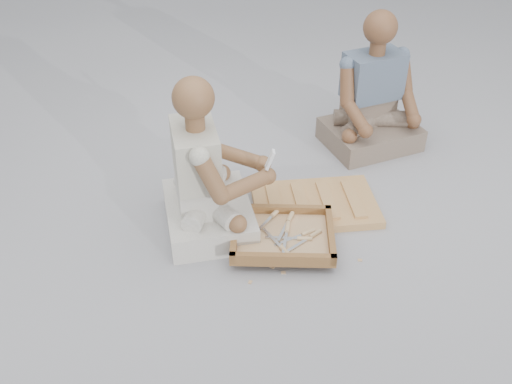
{
  "coord_description": "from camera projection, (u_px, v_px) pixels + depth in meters",
  "views": [
    {
      "loc": [
        -0.27,
        -1.86,
        1.81
      ],
      "look_at": [
        -0.13,
        0.2,
        0.3
      ],
      "focal_mm": 40.0,
      "sensor_mm": 36.0,
      "label": 1
    }
  ],
  "objects": [
    {
      "name": "wood_chip_5",
      "position": [
        321.0,
        234.0,
        2.78
      ],
      "size": [
        0.02,
        0.02,
        0.0
      ],
      "primitive_type": "cube",
      "rotation": [
        0.0,
        0.0,
        2.14
      ],
      "color": "tan",
      "rests_on": "ground"
    },
    {
      "name": "wood_chip_9",
      "position": [
        302.0,
        228.0,
        2.82
      ],
      "size": [
        0.02,
        0.02,
        0.0
      ],
      "primitive_type": "cube",
      "rotation": [
        0.0,
        0.0,
        0.01
      ],
      "color": "tan",
      "rests_on": "ground"
    },
    {
      "name": "mobile_phone",
      "position": [
        270.0,
        160.0,
        2.63
      ],
      "size": [
        0.05,
        0.04,
        0.1
      ],
      "rotation": [
        -0.35,
        0.0,
        -1.59
      ],
      "color": "white",
      "rests_on": "craftsman"
    },
    {
      "name": "companion",
      "position": [
        373.0,
        103.0,
        3.32
      ],
      "size": [
        0.62,
        0.56,
        0.81
      ],
      "rotation": [
        0.0,
        0.0,
        3.47
      ],
      "color": "#7D695A",
      "rests_on": "ground"
    },
    {
      "name": "chisel_2",
      "position": [
        312.0,
        236.0,
        2.67
      ],
      "size": [
        0.19,
        0.15,
        0.02
      ],
      "rotation": [
        0.0,
        0.0,
        0.65
      ],
      "color": "silver",
      "rests_on": "tool_tray"
    },
    {
      "name": "wood_chip_8",
      "position": [
        272.0,
        267.0,
        2.6
      ],
      "size": [
        0.02,
        0.02,
        0.0
      ],
      "primitive_type": "cube",
      "rotation": [
        0.0,
        0.0,
        2.44
      ],
      "color": "tan",
      "rests_on": "ground"
    },
    {
      "name": "chisel_6",
      "position": [
        304.0,
        234.0,
        2.69
      ],
      "size": [
        0.21,
        0.11,
        0.02
      ],
      "rotation": [
        0.0,
        0.0,
        0.44
      ],
      "color": "silver",
      "rests_on": "tool_tray"
    },
    {
      "name": "wood_chip_4",
      "position": [
        217.0,
        221.0,
        2.87
      ],
      "size": [
        0.02,
        0.02,
        0.0
      ],
      "primitive_type": "cube",
      "rotation": [
        0.0,
        0.0,
        1.2
      ],
      "color": "tan",
      "rests_on": "ground"
    },
    {
      "name": "chisel_0",
      "position": [
        282.0,
        248.0,
        2.6
      ],
      "size": [
        0.12,
        0.2,
        0.02
      ],
      "rotation": [
        0.0,
        0.0,
        -1.09
      ],
      "color": "silver",
      "rests_on": "tool_tray"
    },
    {
      "name": "wood_chip_7",
      "position": [
        250.0,
        282.0,
        2.52
      ],
      "size": [
        0.02,
        0.02,
        0.0
      ],
      "primitive_type": "cube",
      "rotation": [
        0.0,
        0.0,
        1.13
      ],
      "color": "tan",
      "rests_on": "ground"
    },
    {
      "name": "craftsman",
      "position": [
        206.0,
        180.0,
        2.68
      ],
      "size": [
        0.57,
        0.57,
        0.8
      ],
      "rotation": [
        0.0,
        0.0,
        -1.42
      ],
      "color": "beige",
      "rests_on": "ground"
    },
    {
      "name": "carved_panel",
      "position": [
        315.0,
        205.0,
        2.95
      ],
      "size": [
        0.65,
        0.45,
        0.04
      ],
      "primitive_type": "cube",
      "rotation": [
        0.0,
        0.0,
        0.05
      ],
      "color": "#AB7242",
      "rests_on": "ground"
    },
    {
      "name": "wood_chip_6",
      "position": [
        321.0,
        261.0,
        2.63
      ],
      "size": [
        0.02,
        0.02,
        0.0
      ],
      "primitive_type": "cube",
      "rotation": [
        0.0,
        0.0,
        3.12
      ],
      "color": "tan",
      "rests_on": "ground"
    },
    {
      "name": "chisel_4",
      "position": [
        275.0,
        213.0,
        2.81
      ],
      "size": [
        0.15,
        0.19,
        0.02
      ],
      "rotation": [
        0.0,
        0.0,
        0.93
      ],
      "color": "silver",
      "rests_on": "tool_tray"
    },
    {
      "name": "chisel_5",
      "position": [
        273.0,
        215.0,
        2.79
      ],
      "size": [
        0.14,
        0.19,
        0.02
      ],
      "rotation": [
        0.0,
        0.0,
        0.94
      ],
      "color": "silver",
      "rests_on": "tool_tray"
    },
    {
      "name": "wood_chip_3",
      "position": [
        334.0,
        195.0,
        3.05
      ],
      "size": [
        0.02,
        0.02,
        0.0
      ],
      "primitive_type": "cube",
      "rotation": [
        0.0,
        0.0,
        2.4
      ],
      "color": "tan",
      "rests_on": "ground"
    },
    {
      "name": "chisel_7",
      "position": [
        289.0,
        220.0,
        2.76
      ],
      "size": [
        0.11,
        0.21,
        0.02
      ],
      "rotation": [
        0.0,
        0.0,
        1.15
      ],
      "color": "silver",
      "rests_on": "tool_tray"
    },
    {
      "name": "wood_chip_0",
      "position": [
        283.0,
        273.0,
        2.57
      ],
      "size": [
        0.02,
        0.02,
        0.0
      ],
      "primitive_type": "cube",
      "rotation": [
        0.0,
        0.0,
        3.07
      ],
      "color": "tan",
      "rests_on": "ground"
    },
    {
      "name": "ground",
      "position": [
        287.0,
        270.0,
        2.58
      ],
      "size": [
        60.0,
        60.0,
        0.0
      ],
      "primitive_type": "plane",
      "color": "#9D9CA2",
      "rests_on": "ground"
    },
    {
      "name": "chisel_1",
      "position": [
        300.0,
        239.0,
        2.66
      ],
      "size": [
        0.22,
        0.05,
        0.02
      ],
      "rotation": [
        0.0,
        0.0,
        -0.14
      ],
      "color": "silver",
      "rests_on": "tool_tray"
    },
    {
      "name": "wood_chip_1",
      "position": [
        279.0,
        221.0,
        2.86
      ],
      "size": [
        0.02,
        0.02,
        0.0
      ],
      "primitive_type": "cube",
      "rotation": [
        0.0,
        0.0,
        1.5
      ],
      "color": "tan",
      "rests_on": "ground"
    },
    {
      "name": "chisel_3",
      "position": [
        287.0,
        230.0,
        2.69
      ],
      "size": [
        0.06,
        0.22,
        0.02
      ],
      "rotation": [
        0.0,
        0.0,
        1.36
      ],
      "color": "silver",
      "rests_on": "tool_tray"
    },
    {
      "name": "wood_chip_2",
      "position": [
        360.0,
        260.0,
        2.64
      ],
      "size": [
        0.02,
        0.02,
        0.0
      ],
      "primitive_type": "cube",
      "rotation": [
        0.0,
        0.0,
        2.98
      ],
      "color": "tan",
      "rests_on": "ground"
    },
    {
      "name": "tool_tray",
      "position": [
        283.0,
        236.0,
        2.68
      ],
      "size": [
        0.51,
        0.43,
        0.06
      ],
      "rotation": [
        0.0,
        0.0,
        -0.1
      ],
      "color": "brown",
      "rests_on": "carved_panel"
    }
  ]
}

